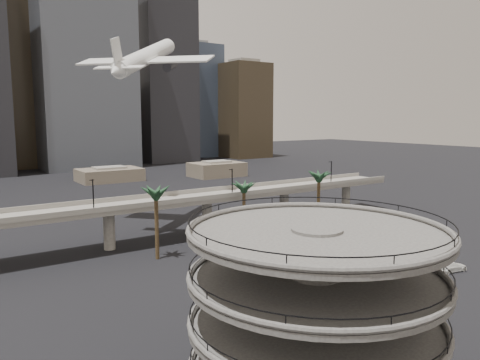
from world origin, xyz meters
TOP-DOWN VIEW (x-y plane):
  - ground at (0.00, 0.00)m, footprint 700.00×700.00m
  - parking_ramp at (-13.00, -4.00)m, footprint 22.20×22.20m
  - overpass at (0.00, 55.00)m, footprint 130.00×9.30m
  - palm_trees at (14.02, 44.65)m, footprint 42.40×10.40m
  - low_buildings at (6.89, 142.30)m, footprint 135.00×27.50m
  - skyline at (15.11, 217.08)m, footprint 269.00×86.00m
  - airborne_jet at (3.94, 69.64)m, footprint 28.29×27.42m
  - car_a at (7.18, 19.29)m, footprint 4.88×3.19m
  - car_b at (7.33, 18.71)m, footprint 4.48×1.61m
  - car_c at (31.42, 9.82)m, footprint 6.12×3.38m

SIDE VIEW (x-z plane):
  - ground at x=0.00m, z-range 0.00..0.00m
  - car_b at x=7.33m, z-range 0.00..1.47m
  - car_a at x=7.18m, z-range 0.00..1.54m
  - car_c at x=31.42m, z-range 0.00..1.68m
  - low_buildings at x=6.89m, z-range -0.54..6.26m
  - overpass at x=0.00m, z-range -0.01..14.69m
  - parking_ramp at x=-13.00m, z-range 1.16..18.51m
  - palm_trees at x=14.02m, z-range 4.43..18.43m
  - airborne_jet at x=3.94m, z-range 32.00..45.84m
  - skyline at x=15.11m, z-range -16.48..106.25m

